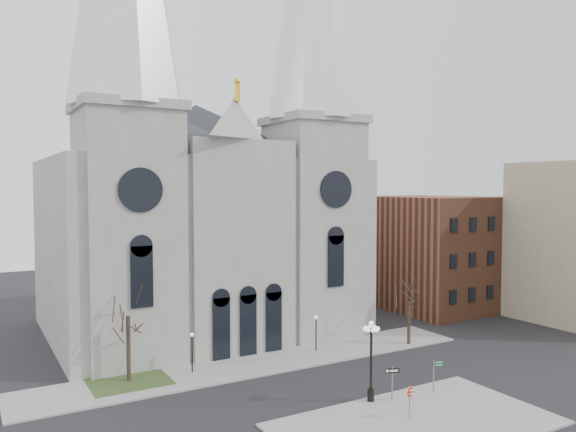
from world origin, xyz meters
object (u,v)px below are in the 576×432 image
globe_lamp (371,351)px  street_name_sign (435,373)px  one_way_sign (392,378)px  stop_sign (410,395)px

globe_lamp → street_name_sign: 5.75m
globe_lamp → street_name_sign: (5.23, -0.90, -2.21)m
one_way_sign → street_name_sign: 3.80m
stop_sign → globe_lamp: (-0.34, 3.59, 2.05)m
stop_sign → one_way_sign: one_way_sign is taller
globe_lamp → one_way_sign: (1.45, -0.58, -2.00)m
one_way_sign → stop_sign: bearing=-88.2°
stop_sign → globe_lamp: 4.15m
stop_sign → globe_lamp: size_ratio=0.37×
stop_sign → street_name_sign: street_name_sign is taller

